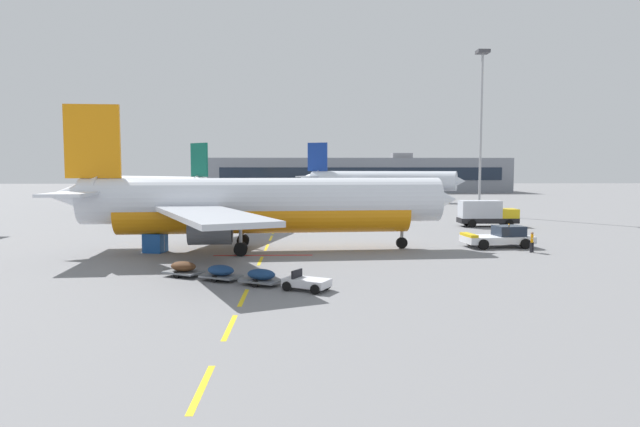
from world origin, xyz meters
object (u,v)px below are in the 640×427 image
Objects in this scene: airliner_foreground at (258,205)px; apron_light_mast_far at (481,113)px; pushback_tug at (500,237)px; fuel_service_truck at (486,213)px; airliner_mid_left at (156,188)px; uld_cargo_container at (155,243)px; airliner_far_center at (378,182)px; baggage_train at (241,274)px; ground_crew_worker at (532,241)px; catering_truck at (143,212)px.

apron_light_mast_far is at bearing 49.32° from airliner_foreground.
fuel_service_truck is at bearing 75.28° from pushback_tug.
uld_cargo_container is (13.85, -52.90, -2.82)m from airliner_mid_left.
airliner_far_center is 51.96m from fuel_service_truck.
airliner_mid_left is 2.56× the size of baggage_train.
apron_light_mast_far is at bearing 75.02° from pushback_tug.
apron_light_mast_far is (7.50, 37.09, 14.26)m from ground_crew_worker.
airliner_far_center is 76.79m from uld_cargo_container.
airliner_far_center is at bearing 68.19° from uld_cargo_container.
apron_light_mast_far reaches higher than baggage_train.
fuel_service_truck is 39.76m from uld_cargo_container.
airliner_foreground is at bearing -143.72° from fuel_service_truck.
airliner_far_center reaches higher than airliner_mid_left.
airliner_foreground reaches higher than pushback_tug.
airliner_foreground is 23.16m from ground_crew_worker.
airliner_far_center is 86.34m from baggage_train.
ground_crew_worker reaches higher than uld_cargo_container.
airliner_far_center is at bearing 96.68° from fuel_service_truck.
airliner_mid_left is at bearing 104.67° from uld_cargo_container.
pushback_tug is 18.11m from fuel_service_truck.
ground_crew_worker is (22.91, -1.71, -2.96)m from airliner_foreground.
airliner_far_center reaches higher than ground_crew_worker.
ground_crew_worker is 0.92× the size of uld_cargo_container.
fuel_service_truck reaches higher than uld_cargo_container.
airliner_foreground is 48.01m from apron_light_mast_far.
airliner_far_center is at bearing 23.39° from airliner_mid_left.
baggage_train is (15.85, -34.50, -1.11)m from catering_truck.
airliner_mid_left is 70.55m from ground_crew_worker.
airliner_foreground reaches higher than uld_cargo_container.
pushback_tug is 67.07m from airliner_mid_left.
ground_crew_worker is (22.92, 11.62, 0.45)m from baggage_train.
airliner_mid_left is at bearing 130.03° from ground_crew_worker.
uld_cargo_container is 55.01m from apron_light_mast_far.
baggage_train is at bearing -65.32° from catering_truck.
uld_cargo_container is at bearing 124.01° from baggage_train.
fuel_service_truck is at bearing 51.27° from baggage_train.
uld_cargo_container reaches higher than baggage_train.
fuel_service_truck is at bearing 81.65° from ground_crew_worker.
airliner_far_center is 1.44× the size of apron_light_mast_far.
uld_cargo_container is (7.28, -21.80, -0.85)m from catering_truck.
apron_light_mast_far reaches higher than ground_crew_worker.
ground_crew_worker is at bearing -1.97° from uld_cargo_container.
pushback_tug is at bearing -88.81° from airliner_far_center.
pushback_tug is at bearing 34.86° from baggage_train.
fuel_service_truck is at bearing 36.28° from airliner_foreground.
airliner_foreground is 0.99× the size of airliner_far_center.
catering_truck is (-15.87, 21.17, -2.30)m from airliner_foreground.
pushback_tug reaches higher than ground_crew_worker.
apron_light_mast_far is at bearing 78.57° from ground_crew_worker.
ground_crew_worker is at bearing -4.26° from airliner_foreground.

